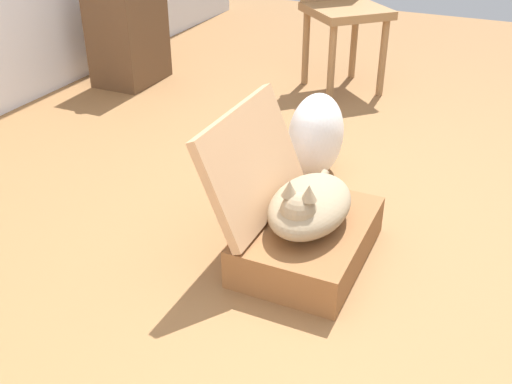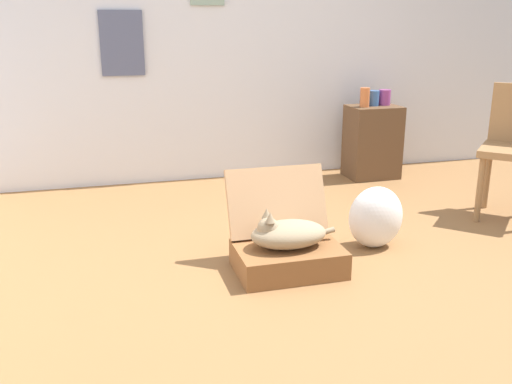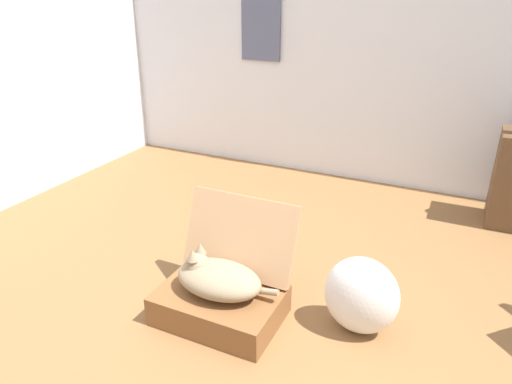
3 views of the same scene
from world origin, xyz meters
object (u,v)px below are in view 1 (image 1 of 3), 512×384
at_px(cat, 309,205).
at_px(suitcase_base, 308,240).
at_px(side_table, 128,32).
at_px(chair, 341,2).
at_px(plastic_bag_white, 316,136).

bearing_deg(cat, suitcase_base, -1.91).
height_order(side_table, chair, chair).
relative_size(cat, plastic_bag_white, 1.30).
bearing_deg(chair, plastic_bag_white, -122.01).
bearing_deg(side_table, plastic_bag_white, -115.59).
xyz_separation_m(side_table, chair, (0.48, -1.27, 0.21)).
xyz_separation_m(cat, side_table, (1.41, 1.78, 0.09)).
xyz_separation_m(plastic_bag_white, side_table, (0.75, 1.57, 0.13)).
height_order(suitcase_base, side_table, side_table).
xyz_separation_m(cat, plastic_bag_white, (0.66, 0.21, -0.04)).
height_order(suitcase_base, chair, chair).
xyz_separation_m(plastic_bag_white, chair, (1.23, 0.30, 0.34)).
relative_size(suitcase_base, chair, 0.63).
bearing_deg(plastic_bag_white, cat, -162.49).
bearing_deg(plastic_bag_white, suitcase_base, -162.15).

